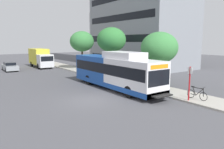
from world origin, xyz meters
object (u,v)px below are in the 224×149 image
at_px(bicycle_parked, 197,94).
at_px(street_tree_near_stop, 159,48).
at_px(transit_bus, 115,71).
at_px(street_tree_mid_block, 111,40).
at_px(street_tree_far_block, 82,41).
at_px(box_truck_background, 40,57).
at_px(bus_stop_sign_pole, 189,81).
at_px(parked_car_far_lane, 10,67).

height_order(bicycle_parked, street_tree_near_stop, street_tree_near_stop).
bearing_deg(transit_bus, street_tree_mid_block, 57.52).
distance_m(street_tree_mid_block, street_tree_far_block, 7.99).
bearing_deg(box_truck_background, street_tree_mid_block, -72.35).
distance_m(bus_stop_sign_pole, bicycle_parked, 1.35).
bearing_deg(bus_stop_sign_pole, parked_car_far_lane, 106.27).
xyz_separation_m(bicycle_parked, street_tree_far_block, (1.30, 21.69, 3.98)).
height_order(transit_bus, parked_car_far_lane, transit_bus).
relative_size(transit_bus, parked_car_far_lane, 2.72).
height_order(bus_stop_sign_pole, bicycle_parked, bus_stop_sign_pole).
bearing_deg(bicycle_parked, bus_stop_sign_pole, 165.78).
xyz_separation_m(parked_car_far_lane, box_truck_background, (5.31, 1.69, 1.08)).
distance_m(transit_bus, box_truck_background, 21.49).
relative_size(bus_stop_sign_pole, parked_car_far_lane, 0.58).
relative_size(street_tree_near_stop, street_tree_mid_block, 0.86).
distance_m(transit_bus, street_tree_mid_block, 8.21).
bearing_deg(bus_stop_sign_pole, street_tree_mid_block, 80.50).
height_order(bus_stop_sign_pole, street_tree_far_block, street_tree_far_block).
bearing_deg(parked_car_far_lane, bicycle_parked, -72.35).
bearing_deg(street_tree_far_block, box_truck_background, 123.08).
xyz_separation_m(transit_bus, box_truck_background, (-0.70, 21.48, 0.04)).
relative_size(street_tree_near_stop, box_truck_background, 0.77).
height_order(street_tree_near_stop, parked_car_far_lane, street_tree_near_stop).
relative_size(bus_stop_sign_pole, bicycle_parked, 1.48).
xyz_separation_m(transit_bus, bus_stop_sign_pole, (1.83, -7.09, -0.05)).
height_order(transit_bus, bus_stop_sign_pole, transit_bus).
height_order(bicycle_parked, parked_car_far_lane, parked_car_far_lane).
bearing_deg(bicycle_parked, box_truck_background, 96.55).
xyz_separation_m(street_tree_mid_block, parked_car_far_lane, (-10.10, 13.37, -4.11)).
distance_m(bus_stop_sign_pole, box_truck_background, 28.68).
relative_size(bus_stop_sign_pole, box_truck_background, 0.37).
xyz_separation_m(bus_stop_sign_pole, street_tree_near_stop, (2.22, 5.17, 2.32)).
relative_size(street_tree_near_stop, street_tree_far_block, 0.89).
xyz_separation_m(transit_bus, parked_car_far_lane, (-6.01, 19.79, -1.04)).
bearing_deg(transit_bus, street_tree_far_block, 74.83).
bearing_deg(street_tree_mid_block, box_truck_background, 107.65).
distance_m(bicycle_parked, street_tree_far_block, 22.09).
xyz_separation_m(transit_bus, street_tree_far_block, (3.91, 14.41, 2.84)).
distance_m(transit_bus, bicycle_parked, 7.82).
bearing_deg(transit_bus, bus_stop_sign_pole, -75.53).
bearing_deg(transit_bus, box_truck_background, 91.87).
bearing_deg(box_truck_background, transit_bus, -88.13).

